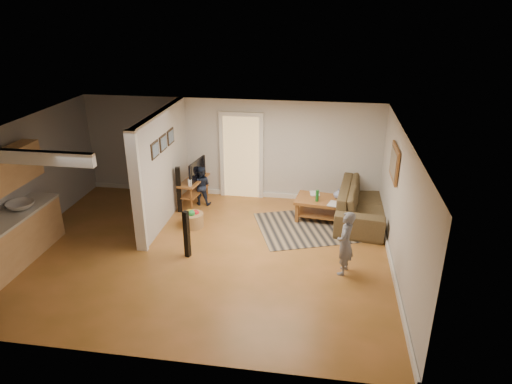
% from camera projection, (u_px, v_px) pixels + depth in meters
% --- Properties ---
extents(ground, '(7.50, 7.50, 0.00)m').
position_uv_depth(ground, '(201.00, 252.00, 9.21)').
color(ground, brown).
rests_on(ground, ground).
extents(room_shell, '(7.54, 6.02, 2.52)m').
position_uv_depth(room_shell, '(152.00, 174.00, 9.18)').
color(room_shell, beige).
rests_on(room_shell, ground).
extents(area_rug, '(2.94, 2.54, 0.01)m').
position_uv_depth(area_rug, '(315.00, 226.00, 10.23)').
color(area_rug, black).
rests_on(area_rug, ground).
extents(sofa, '(1.37, 2.80, 0.79)m').
position_uv_depth(sofa, '(361.00, 216.00, 10.75)').
color(sofa, '#413420').
rests_on(sofa, ground).
extents(coffee_table, '(1.41, 0.93, 0.78)m').
position_uv_depth(coffee_table, '(326.00, 204.00, 10.41)').
color(coffee_table, brown).
rests_on(coffee_table, ground).
extents(tv_console, '(0.56, 1.13, 0.93)m').
position_uv_depth(tv_console, '(194.00, 182.00, 11.07)').
color(tv_console, brown).
rests_on(tv_console, ground).
extents(speaker_left, '(0.12, 0.12, 0.97)m').
position_uv_depth(speaker_left, '(187.00, 234.00, 8.87)').
color(speaker_left, black).
rests_on(speaker_left, ground).
extents(speaker_right, '(0.14, 0.14, 1.12)m').
position_uv_depth(speaker_right, '(179.00, 190.00, 10.75)').
color(speaker_right, black).
rests_on(speaker_right, ground).
extents(toy_basket, '(0.48, 0.48, 0.43)m').
position_uv_depth(toy_basket, '(193.00, 219.00, 10.18)').
color(toy_basket, '#A77A48').
rests_on(toy_basket, ground).
extents(child, '(0.40, 0.51, 1.24)m').
position_uv_depth(child, '(343.00, 272.00, 8.51)').
color(child, slate).
rests_on(child, ground).
extents(toddler, '(0.49, 0.38, 0.98)m').
position_uv_depth(toddler, '(202.00, 204.00, 11.37)').
color(toddler, '#1D273E').
rests_on(toddler, ground).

